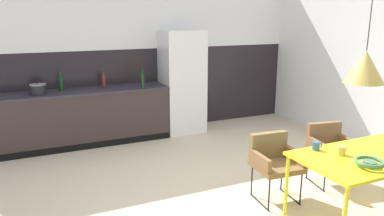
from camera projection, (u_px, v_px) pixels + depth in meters
name	position (u px, v px, depth m)	size (l,w,h in m)	color
ground_plane	(221.00, 212.00, 3.95)	(8.49, 8.49, 0.00)	beige
back_wall_splashback_dark	(136.00, 90.00, 6.60)	(6.29, 0.12, 1.48)	black
back_wall_panel_upper	(133.00, 5.00, 6.24)	(6.29, 0.12, 1.48)	white
kitchen_counter	(62.00, 119.00, 5.83)	(3.40, 0.63, 0.89)	#362A28
refrigerator_column	(182.00, 82.00, 6.54)	(0.71, 0.60, 1.80)	silver
dining_table	(374.00, 158.00, 3.59)	(1.56, 0.82, 0.74)	yellow
armchair_head_of_table	(329.00, 145.00, 4.58)	(0.55, 0.54, 0.73)	brown
armchair_by_stool	(274.00, 157.00, 4.15)	(0.52, 0.51, 0.74)	brown
fruit_bowl	(370.00, 162.00, 3.26)	(0.26, 0.26, 0.06)	#4C704C
mug_dark_espresso	(316.00, 146.00, 3.67)	(0.12, 0.07, 0.09)	#335B93
mug_glass_clear	(342.00, 151.00, 3.54)	(0.12, 0.08, 0.09)	gold
cooking_pot	(38.00, 89.00, 5.53)	(0.24, 0.24, 0.18)	black
bottle_oil_tall	(104.00, 81.00, 6.07)	(0.06, 0.06, 0.26)	maroon
bottle_spice_small	(142.00, 80.00, 5.99)	(0.06, 0.06, 0.32)	#0F3319
bottle_vinegar_dark	(61.00, 83.00, 5.76)	(0.07, 0.07, 0.29)	#0F3319
pendant_lamp_over_table_near	(365.00, 67.00, 3.21)	(0.35, 0.35, 1.45)	black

